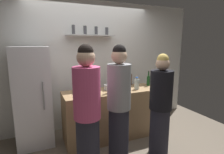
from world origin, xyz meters
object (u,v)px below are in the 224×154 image
(baking_pan, at_px, (84,92))
(person_blonde, at_px, (160,107))
(utensil_holder, at_px, (107,87))
(water_bottle_plastic, at_px, (137,84))
(wine_bottle_green_glass, at_px, (148,80))
(refrigerator, at_px, (33,97))
(person_pink_top, at_px, (87,114))
(person_grey_hoodie, at_px, (119,105))
(wine_bottle_amber_glass, at_px, (130,79))
(wine_bottle_pale_glass, at_px, (109,86))

(baking_pan, xyz_separation_m, person_blonde, (0.99, -0.83, -0.14))
(baking_pan, bearing_deg, utensil_holder, 4.18)
(utensil_holder, bearing_deg, water_bottle_plastic, -15.60)
(wine_bottle_green_glass, xyz_separation_m, water_bottle_plastic, (-0.37, -0.17, -0.01))
(baking_pan, height_order, utensil_holder, utensil_holder)
(refrigerator, distance_m, person_pink_top, 1.32)
(person_grey_hoodie, bearing_deg, utensil_holder, 132.07)
(wine_bottle_amber_glass, relative_size, person_pink_top, 0.19)
(utensil_holder, bearing_deg, person_pink_top, -124.87)
(person_blonde, bearing_deg, utensil_holder, 156.67)
(refrigerator, height_order, person_blonde, refrigerator)
(baking_pan, bearing_deg, person_grey_hoodie, -64.44)
(utensil_holder, relative_size, wine_bottle_amber_glass, 0.65)
(wine_bottle_amber_glass, relative_size, wine_bottle_green_glass, 1.10)
(refrigerator, distance_m, person_grey_hoodie, 1.52)
(refrigerator, xyz_separation_m, person_grey_hoodie, (1.15, -1.00, 0.01))
(baking_pan, xyz_separation_m, person_pink_top, (-0.17, -0.87, -0.06))
(utensil_holder, bearing_deg, wine_bottle_amber_glass, 18.43)
(person_grey_hoodie, height_order, person_blonde, person_grey_hoodie)
(person_grey_hoodie, distance_m, person_blonde, 0.67)
(baking_pan, bearing_deg, person_blonde, -39.79)
(wine_bottle_pale_glass, bearing_deg, wine_bottle_green_glass, 11.66)
(person_blonde, bearing_deg, water_bottle_plastic, 124.67)
(utensil_holder, xyz_separation_m, wine_bottle_pale_glass, (-0.03, -0.18, 0.08))
(baking_pan, relative_size, wine_bottle_amber_glass, 1.03)
(baking_pan, height_order, person_pink_top, person_pink_top)
(water_bottle_plastic, bearing_deg, refrigerator, 167.27)
(wine_bottle_green_glass, bearing_deg, person_blonde, -113.01)
(baking_pan, height_order, wine_bottle_green_glass, wine_bottle_green_glass)
(refrigerator, relative_size, person_blonde, 1.06)
(wine_bottle_pale_glass, relative_size, person_grey_hoodie, 0.20)
(refrigerator, xyz_separation_m, water_bottle_plastic, (1.80, -0.41, 0.15))
(refrigerator, bearing_deg, person_pink_top, -61.33)
(refrigerator, bearing_deg, baking_pan, -19.72)
(utensil_holder, relative_size, person_pink_top, 0.12)
(refrigerator, relative_size, wine_bottle_pale_glass, 4.93)
(utensil_holder, xyz_separation_m, person_pink_top, (-0.63, -0.90, -0.08))
(wine_bottle_green_glass, relative_size, person_pink_top, 0.17)
(refrigerator, relative_size, wine_bottle_green_glass, 5.66)
(refrigerator, height_order, utensil_holder, refrigerator)
(utensil_holder, distance_m, person_blonde, 1.03)
(utensil_holder, relative_size, wine_bottle_pale_glass, 0.63)
(wine_bottle_amber_glass, bearing_deg, utensil_holder, -161.57)
(baking_pan, height_order, person_grey_hoodie, person_grey_hoodie)
(baking_pan, xyz_separation_m, utensil_holder, (0.45, 0.03, 0.03))
(refrigerator, height_order, water_bottle_plastic, refrigerator)
(wine_bottle_pale_glass, distance_m, person_pink_top, 0.95)
(utensil_holder, bearing_deg, wine_bottle_green_glass, 1.00)
(wine_bottle_green_glass, bearing_deg, utensil_holder, -179.00)
(person_pink_top, bearing_deg, person_grey_hoodie, 157.78)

